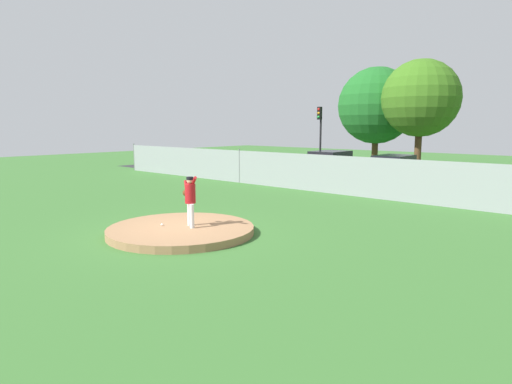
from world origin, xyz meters
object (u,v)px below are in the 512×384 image
Objects in this scene: baseball at (162,225)px; parked_car_red at (330,167)px; pitcher_youth at (190,196)px; traffic_light_near at (320,127)px; parked_car_navy at (393,171)px; traffic_cone_orange at (487,188)px.

parked_car_red is (-3.24, 14.61, 0.57)m from baseball.
traffic_light_near reaches higher than pitcher_youth.
pitcher_youth is at bearing -89.11° from parked_car_navy.
parked_car_red is at bearing 105.79° from pitcher_youth.
pitcher_youth is 0.34× the size of traffic_light_near.
pitcher_youth is 0.37× the size of parked_car_red.
parked_car_navy is 4.70m from traffic_cone_orange.
pitcher_youth is at bearing -67.51° from traffic_light_near.
pitcher_youth reaches higher than baseball.
traffic_light_near is at bearing 164.26° from traffic_cone_orange.
traffic_cone_orange is at bearing -15.74° from traffic_light_near.
parked_car_navy is 8.67m from traffic_light_near.
pitcher_youth is 1.28m from baseball.
traffic_light_near is (-12.05, 3.40, 2.88)m from traffic_cone_orange.
pitcher_youth is at bearing 34.63° from baseball.
baseball is at bearing -70.03° from traffic_light_near.
parked_car_navy reaches higher than baseball.
traffic_cone_orange is (5.17, 15.54, -0.00)m from baseball.
parked_car_red reaches higher than parked_car_navy.
parked_car_navy is at bearing -27.53° from traffic_light_near.
traffic_light_near is (-7.63, 18.42, 1.98)m from pitcher_youth.
baseball is 0.02× the size of parked_car_red.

